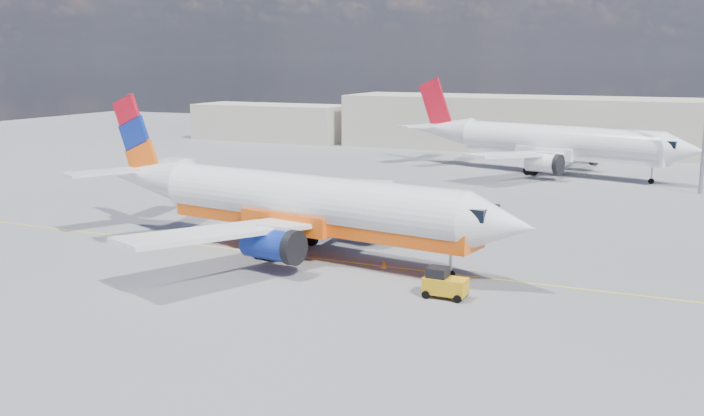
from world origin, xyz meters
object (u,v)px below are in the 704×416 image
at_px(main_jet, 297,203).
at_px(second_jet, 550,143).
at_px(gse_tug, 444,284).
at_px(traffic_cone, 384,264).

relative_size(main_jet, second_jet, 0.98).
height_order(gse_tug, traffic_cone, gse_tug).
height_order(main_jet, gse_tug, main_jet).
bearing_deg(second_jet, traffic_cone, -76.90).
distance_m(main_jet, traffic_cone, 7.86).
distance_m(gse_tug, traffic_cone, 7.37).
bearing_deg(gse_tug, main_jet, 157.49).
relative_size(second_jet, traffic_cone, 74.15).
bearing_deg(gse_tug, traffic_cone, 141.88).
bearing_deg(main_jet, traffic_cone, 1.12).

